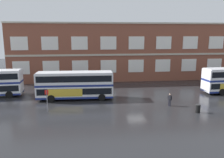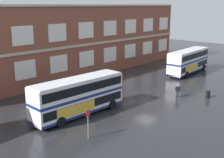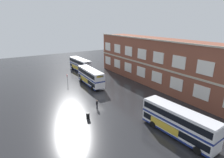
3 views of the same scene
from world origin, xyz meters
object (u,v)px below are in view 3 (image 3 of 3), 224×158
Objects in this scene: waiting_passenger at (97,104)px; station_litter_bin at (88,116)px; bus_stand_flag at (67,78)px; double_decker_far at (178,122)px; double_decker_near at (80,65)px; double_decker_middle at (91,77)px.

waiting_passenger is 3.90m from station_litter_bin.
bus_stand_flag reaches higher than waiting_passenger.
bus_stand_flag is (-29.25, -5.98, -0.51)m from double_decker_far.
double_decker_far is 4.13× the size of bus_stand_flag.
station_litter_bin is (28.96, -10.58, -1.63)m from double_decker_near.
double_decker_middle is 13.55m from waiting_passenger.
double_decker_far is 6.55× the size of waiting_passenger.
waiting_passenger is at bearing 129.82° from station_litter_bin.
bus_stand_flag is (-15.88, -0.25, 0.70)m from waiting_passenger.
double_decker_middle is at bearing 56.93° from bus_stand_flag.
double_decker_near and double_decker_far have the same top height.
double_decker_near is 1.00× the size of double_decker_middle.
double_decker_far is at bearing 11.55° from bus_stand_flag.
bus_stand_flag is (10.60, -7.84, -0.51)m from double_decker_near.
bus_stand_flag is at bearing -179.12° from waiting_passenger.
double_decker_near reaches higher than waiting_passenger.
double_decker_near is at bearing 163.99° from waiting_passenger.
double_decker_middle and double_decker_far have the same top height.
double_decker_near is 1.00× the size of double_decker_far.
waiting_passenger is at bearing -16.01° from double_decker_near.
waiting_passenger is at bearing -156.79° from double_decker_far.
bus_stand_flag is 18.60m from station_litter_bin.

